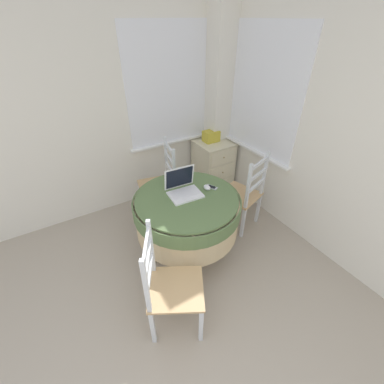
# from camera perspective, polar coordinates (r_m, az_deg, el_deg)

# --- Properties ---
(corner_room_shell) EXTENTS (4.66, 4.79, 2.55)m
(corner_room_shell) POSITION_cam_1_polar(r_m,az_deg,el_deg) (2.58, 2.31, 13.07)
(corner_room_shell) COLOR white
(corner_room_shell) RESTS_ON ground_plane
(round_dining_table) EXTENTS (1.07, 1.07, 0.75)m
(round_dining_table) POSITION_cam_1_polar(r_m,az_deg,el_deg) (2.63, -1.12, -4.48)
(round_dining_table) COLOR #4C3D2D
(round_dining_table) RESTS_ON ground_plane
(laptop) EXTENTS (0.33, 0.30, 0.26)m
(laptop) POSITION_cam_1_polar(r_m,az_deg,el_deg) (2.55, -1.96, 0.77)
(laptop) COLOR white
(laptop) RESTS_ON round_dining_table
(computer_mouse) EXTENTS (0.06, 0.09, 0.05)m
(computer_mouse) POSITION_cam_1_polar(r_m,az_deg,el_deg) (2.62, 3.37, 1.02)
(computer_mouse) COLOR white
(computer_mouse) RESTS_ON round_dining_table
(cell_phone) EXTENTS (0.10, 0.13, 0.01)m
(cell_phone) POSITION_cam_1_polar(r_m,az_deg,el_deg) (2.66, 4.38, 1.09)
(cell_phone) COLOR #B2B7BC
(cell_phone) RESTS_ON round_dining_table
(dining_chair_near_back_window) EXTENTS (0.50, 0.49, 0.99)m
(dining_chair_near_back_window) POSITION_cam_1_polar(r_m,az_deg,el_deg) (3.29, -7.05, 1.91)
(dining_chair_near_back_window) COLOR tan
(dining_chair_near_back_window) RESTS_ON ground_plane
(dining_chair_near_right_window) EXTENTS (0.53, 0.54, 0.99)m
(dining_chair_near_right_window) POSITION_cam_1_polar(r_m,az_deg,el_deg) (3.12, 11.30, -0.53)
(dining_chair_near_right_window) COLOR tan
(dining_chair_near_right_window) RESTS_ON ground_plane
(dining_chair_camera_near) EXTENTS (0.58, 0.57, 0.99)m
(dining_chair_camera_near) POSITION_cam_1_polar(r_m,az_deg,el_deg) (2.16, -4.97, -20.21)
(dining_chair_camera_near) COLOR tan
(dining_chair_camera_near) RESTS_ON ground_plane
(corner_cabinet) EXTENTS (0.50, 0.51, 0.74)m
(corner_cabinet) POSITION_cam_1_polar(r_m,az_deg,el_deg) (3.89, 4.68, 6.05)
(corner_cabinet) COLOR beige
(corner_cabinet) RESTS_ON ground_plane
(storage_box) EXTENTS (0.21, 0.16, 0.15)m
(storage_box) POSITION_cam_1_polar(r_m,az_deg,el_deg) (3.72, 4.26, 12.27)
(storage_box) COLOR gold
(storage_box) RESTS_ON corner_cabinet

